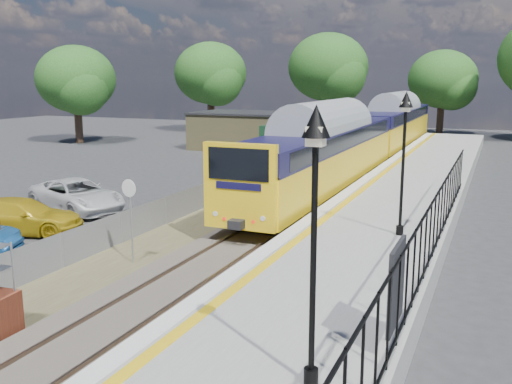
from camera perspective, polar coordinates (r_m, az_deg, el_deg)
The scene contains 14 objects.
ground at distance 15.81m, azimuth -9.53°, elevation -10.71°, with size 120.00×120.00×0.00m, color #2D2D30.
track_bed at distance 24.24m, azimuth 1.91°, elevation -2.55°, with size 5.90×80.00×0.29m.
platform at distance 21.34m, azimuth 12.05°, elevation -3.72°, with size 5.00×70.00×0.90m, color gray.
platform_edge at distance 21.69m, azimuth 6.75°, elevation -2.06°, with size 0.90×70.00×0.01m.
victorian_lamp_south at distance 8.80m, azimuth 5.91°, elevation 0.90°, with size 0.44×0.44×4.60m.
victorian_lamp_north at distance 18.55m, azimuth 14.65°, elevation 6.02°, with size 0.44×0.44×4.60m.
palisade_fence at distance 15.13m, azimuth 16.67°, elevation -4.70°, with size 0.12×26.00×2.00m.
wire_fence at distance 27.70m, azimuth -3.52°, elevation 0.26°, with size 0.06×52.00×1.20m.
outbuilding at distance 47.64m, azimuth -0.35°, elevation 6.01°, with size 10.80×10.10×3.12m.
tree_line at distance 54.68m, azimuth 16.57°, elevation 11.56°, with size 56.80×43.80×11.88m.
train at distance 38.78m, azimuth 11.18°, elevation 5.82°, with size 2.82×40.83×3.51m.
speed_sign at distance 18.40m, azimuth -12.48°, elevation -1.49°, with size 0.56×0.13×2.79m.
car_yellow at distance 23.69m, azimuth -22.42°, elevation -2.27°, with size 1.91×4.69×1.36m, color gold.
car_white at distance 26.82m, azimuth -17.48°, elevation -0.35°, with size 2.39×5.18×1.44m, color silver.
Camera 1 is at (8.06, -12.27, 5.87)m, focal length 40.00 mm.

